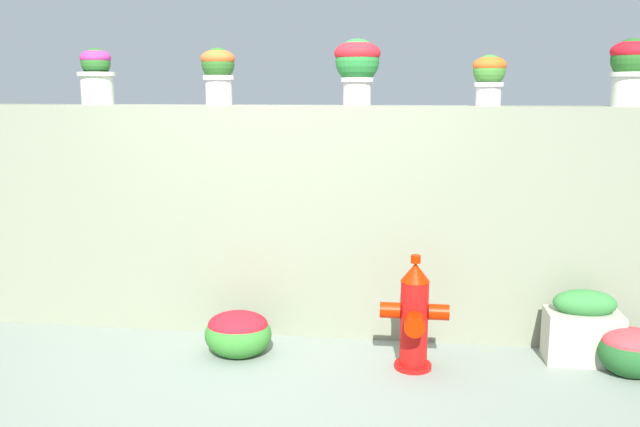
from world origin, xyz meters
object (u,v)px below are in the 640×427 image
Objects in this scene: fire_hydrant at (414,318)px; planter_box at (583,328)px; potted_plant_1 at (96,74)px; potted_plant_3 at (357,63)px; potted_plant_2 at (218,70)px; flower_bush_left at (238,331)px; potted_plant_5 at (631,66)px; potted_plant_4 at (489,75)px; flower_bush_right at (632,350)px.

fire_hydrant is 1.15m from planter_box.
fire_hydrant is 1.53× the size of planter_box.
potted_plant_1 is 1.94m from potted_plant_3.
potted_plant_2 is at bearing 171.89° from planter_box.
potted_plant_1 reaches higher than flower_bush_left.
potted_plant_1 is 2.18m from flower_bush_left.
potted_plant_2 is 2.82m from potted_plant_5.
potted_plant_4 is at bearing -0.50° from potted_plant_1.
planter_box is at bearing 13.31° from fire_hydrant.
flower_bush_right is 0.32m from planter_box.
potted_plant_5 is 1.77m from planter_box.
flower_bush_right is at bearing -8.57° from potted_plant_1.
potted_plant_3 is at bearing 167.13° from planter_box.
potted_plant_5 is 0.59× the size of fire_hydrant.
potted_plant_2 is 2.22m from fire_hydrant.
potted_plant_2 reaches higher than flower_bush_left.
potted_plant_2 is 3.07m from planter_box.
potted_plant_1 is 0.83× the size of planter_box.
potted_plant_3 is at bearing 34.74° from flower_bush_left.
potted_plant_3 is at bearing -0.55° from potted_plant_2.
planter_box is (1.11, 0.26, -0.11)m from fire_hydrant.
potted_plant_5 is at bearing 0.32° from potted_plant_2.
fire_hydrant is (2.36, -0.66, -1.56)m from potted_plant_1.
planter_box is at bearing -6.51° from potted_plant_1.
potted_plant_5 is 2.22m from fire_hydrant.
fire_hydrant is at bearing -15.61° from potted_plant_1.
potted_plant_1 is at bearing 179.50° from potted_plant_4.
potted_plant_1 is at bearing 178.68° from potted_plant_3.
fire_hydrant reaches higher than flower_bush_right.
potted_plant_4 is at bearing 1.26° from potted_plant_3.
flower_bush_right is (2.57, 0.01, 0.00)m from flower_bush_left.
potted_plant_4 is (0.90, 0.02, -0.08)m from potted_plant_3.
potted_plant_1 is 1.19× the size of potted_plant_4.
potted_plant_5 is (0.92, 0.01, 0.06)m from potted_plant_4.
planter_box is (3.48, -0.40, -1.67)m from potted_plant_1.
planter_box reaches higher than flower_bush_left.
flower_bush_right is at bearing -10.69° from potted_plant_2.
flower_bush_left is at bearing -175.68° from planter_box.
fire_hydrant is at bearing -23.69° from potted_plant_2.
potted_plant_3 reaches higher than potted_plant_1.
potted_plant_2 is 0.88× the size of flower_bush_left.
potted_plant_2 reaches higher than potted_plant_4.
fire_hydrant reaches higher than planter_box.
potted_plant_2 reaches higher than fire_hydrant.
flower_bush_left is (0.24, -0.54, -1.76)m from potted_plant_2.
planter_box is (-0.27, 0.17, 0.07)m from flower_bush_right.
planter_box is (-0.28, -0.38, -1.71)m from potted_plant_5.
potted_plant_1 is at bearing 171.43° from flower_bush_right.
potted_plant_1 is 4.17m from flower_bush_right.
planter_box is at bearing -30.17° from potted_plant_4.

